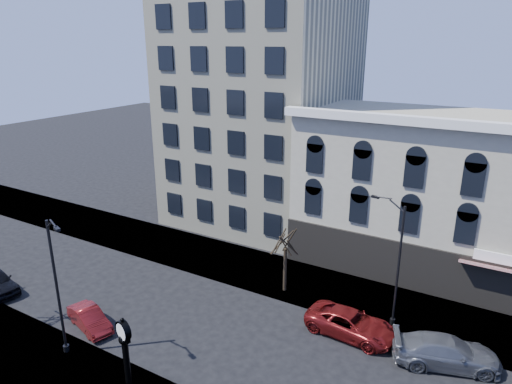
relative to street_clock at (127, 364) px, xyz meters
The scene contains 11 objects.
ground 7.45m from the street_clock, 99.50° to the left, with size 160.00×160.00×0.00m, color black.
sidewalk_far 15.21m from the street_clock, 94.47° to the left, with size 160.00×6.00×0.12m, color gray.
cream_tower 31.86m from the street_clock, 105.72° to the left, with size 15.90×15.40×42.50m.
victorian_row 25.61m from the street_clock, 64.69° to the left, with size 22.60×11.19×12.50m.
street_clock is the anchor object (origin of this frame).
street_lamp_near 6.91m from the street_clock, behind, with size 2.12×1.01×8.59m.
street_lamp_far 16.48m from the street_clock, 55.48° to the left, with size 2.15×0.66×8.37m.
bare_tree_far 13.53m from the street_clock, 81.97° to the left, with size 3.04×3.04×5.22m.
car_near_b 7.60m from the street_clock, 154.05° to the left, with size 1.35×3.88×1.28m, color maroon.
car_far_a 13.29m from the street_clock, 54.66° to the left, with size 2.53×5.49×1.53m, color maroon.
car_far_b 17.03m from the street_clock, 39.45° to the left, with size 2.32×5.72×1.66m, color #595B60.
Camera 1 is at (15.79, -19.67, 17.10)m, focal length 32.00 mm.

